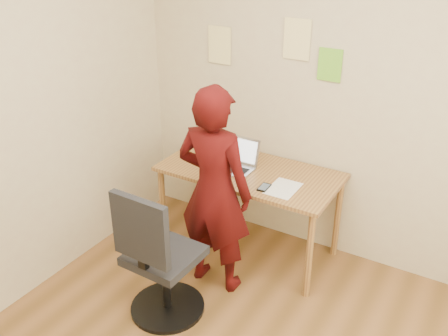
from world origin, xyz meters
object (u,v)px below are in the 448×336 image
Objects in this scene: phone at (264,187)px; person at (214,191)px; desk at (250,180)px; laptop at (236,162)px; office_chair at (159,265)px.

person reaches higher than phone.
desk is 0.18m from laptop.
person reaches higher than office_chair.
laptop is 0.31× the size of office_chair.
office_chair reaches higher than laptop.
phone is 0.94m from office_chair.
laptop is (-0.12, -0.01, 0.14)m from desk.
desk is 0.89× the size of person.
laptop is 0.20× the size of person.
office_chair is at bearing 74.44° from person.
person is (0.12, 0.52, 0.35)m from office_chair.
office_chair reaches higher than desk.
desk is 0.51m from person.
office_chair reaches higher than phone.
laptop reaches higher than desk.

